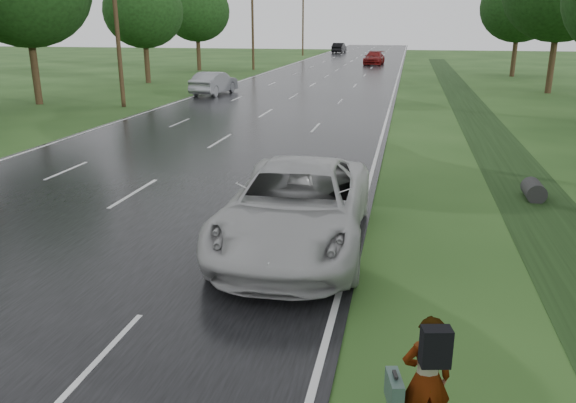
{
  "coord_description": "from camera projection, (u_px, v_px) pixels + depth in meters",
  "views": [
    {
      "loc": [
        7.78,
        -6.64,
        4.82
      ],
      "look_at": [
        5.47,
        4.24,
        1.3
      ],
      "focal_mm": 35.0,
      "sensor_mm": 36.0,
      "label": 1
    }
  ],
  "objects": [
    {
      "name": "tree_west_f",
      "position": [
        197.0,
        11.0,
        59.69
      ],
      "size": [
        7.0,
        7.0,
        9.29
      ],
      "color": "#392917",
      "rests_on": "ground"
    },
    {
      "name": "utility_pole_far",
      "position": [
        253.0,
        21.0,
        60.73
      ],
      "size": [
        1.6,
        0.26,
        10.0
      ],
      "color": "#392917",
      "rests_on": "ground"
    },
    {
      "name": "edge_stripe_west",
      "position": [
        250.0,
        78.0,
        52.47
      ],
      "size": [
        0.12,
        180.0,
        0.01
      ],
      "primitive_type": "cube",
      "color": "silver",
      "rests_on": "road"
    },
    {
      "name": "far_car_dark",
      "position": [
        339.0,
        48.0,
        97.64
      ],
      "size": [
        2.08,
        5.28,
        1.71
      ],
      "primitive_type": "imported",
      "rotation": [
        0.0,
        0.0,
        3.09
      ],
      "color": "black",
      "rests_on": "road"
    },
    {
      "name": "tree_west_d",
      "position": [
        143.0,
        12.0,
        46.6
      ],
      "size": [
        6.6,
        6.6,
        8.8
      ],
      "color": "#392917",
      "rests_on": "ground"
    },
    {
      "name": "edge_stripe_east",
      "position": [
        397.0,
        81.0,
        49.81
      ],
      "size": [
        0.12,
        180.0,
        0.01
      ],
      "primitive_type": "cube",
      "color": "silver",
      "rests_on": "road"
    },
    {
      "name": "far_car_red",
      "position": [
        374.0,
        58.0,
        69.46
      ],
      "size": [
        2.55,
        5.6,
        1.59
      ],
      "primitive_type": "imported",
      "rotation": [
        0.0,
        0.0,
        -0.06
      ],
      "color": "#680C0B",
      "rests_on": "road"
    },
    {
      "name": "tree_east_f",
      "position": [
        520.0,
        7.0,
        52.31
      ],
      "size": [
        7.2,
        7.2,
        9.62
      ],
      "color": "#392917",
      "rests_on": "ground"
    },
    {
      "name": "utility_pole_mid",
      "position": [
        116.0,
        18.0,
        32.75
      ],
      "size": [
        1.6,
        0.26,
        10.0
      ],
      "color": "#392917",
      "rests_on": "ground"
    },
    {
      "name": "pedestrian",
      "position": [
        425.0,
        377.0,
        6.6
      ],
      "size": [
        0.83,
        0.63,
        1.65
      ],
      "rotation": [
        0.0,
        0.0,
        3.37
      ],
      "color": "#A5998C",
      "rests_on": "ground"
    },
    {
      "name": "utility_pole_distant",
      "position": [
        303.0,
        22.0,
        88.71
      ],
      "size": [
        1.6,
        0.26,
        10.0
      ],
      "color": "#392917",
      "rests_on": "ground"
    },
    {
      "name": "silver_sedan",
      "position": [
        214.0,
        83.0,
        39.92
      ],
      "size": [
        2.18,
        4.96,
        1.58
      ],
      "primitive_type": "imported",
      "rotation": [
        0.0,
        0.0,
        3.03
      ],
      "color": "gray",
      "rests_on": "road"
    },
    {
      "name": "drainage_ditch",
      "position": [
        493.0,
        140.0,
        24.35
      ],
      "size": [
        2.2,
        120.0,
        0.56
      ],
      "color": "black",
      "rests_on": "ground"
    },
    {
      "name": "center_line",
      "position": [
        322.0,
        79.0,
        51.14
      ],
      "size": [
        0.12,
        180.0,
        0.01
      ],
      "primitive_type": "cube",
      "color": "silver",
      "rests_on": "road"
    },
    {
      "name": "road",
      "position": [
        322.0,
        79.0,
        51.15
      ],
      "size": [
        14.0,
        180.0,
        0.04
      ],
      "primitive_type": "cube",
      "color": "black",
      "rests_on": "ground"
    },
    {
      "name": "white_pickup",
      "position": [
        296.0,
        206.0,
        12.47
      ],
      "size": [
        3.27,
        6.69,
        1.83
      ],
      "primitive_type": "imported",
      "rotation": [
        0.0,
        0.0,
        0.04
      ],
      "color": "#B8B8B8",
      "rests_on": "road"
    }
  ]
}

